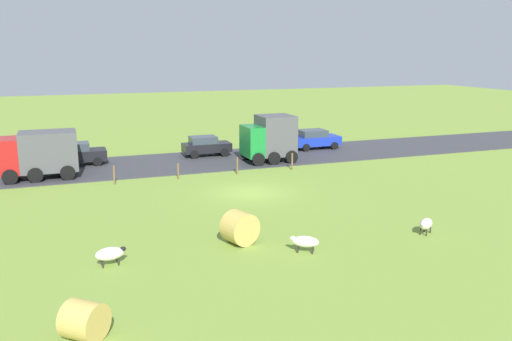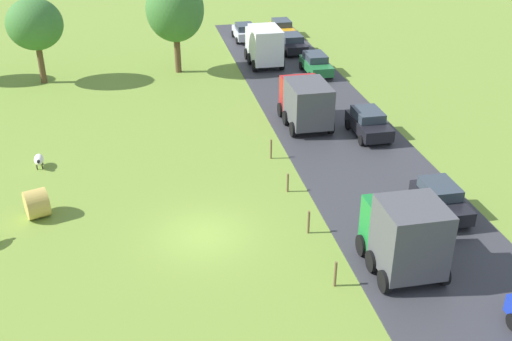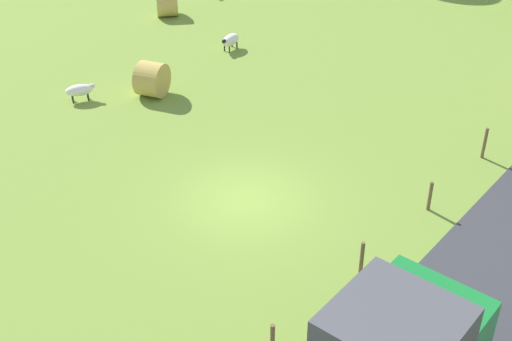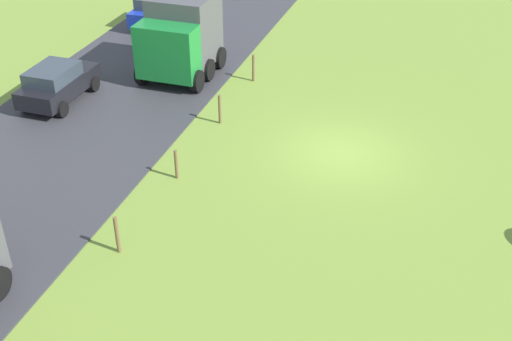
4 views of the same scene
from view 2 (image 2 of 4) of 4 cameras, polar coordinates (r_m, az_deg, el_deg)
ground_plane at (r=29.48m, az=-4.94°, el=-6.06°), size 160.00×160.00×0.00m
road_strip at (r=31.88m, az=13.38°, el=-3.92°), size 8.00×80.00×0.06m
sheep_0 at (r=37.57m, az=-19.67°, el=0.96°), size 0.63×1.25×0.75m
hay_bale_0 at (r=32.39m, az=-19.86°, el=-2.93°), size 1.49×1.74×1.47m
tree_0 at (r=50.92m, az=-20.02°, el=12.73°), size 4.28×4.28×6.69m
tree_1 at (r=50.93m, az=-7.60°, el=14.70°), size 4.68×4.68×7.82m
fence_post_0 at (r=26.09m, az=7.44°, el=-9.59°), size 0.12×0.12×1.22m
fence_post_1 at (r=29.33m, az=4.94°, el=-4.85°), size 0.12×0.12×1.21m
fence_post_2 at (r=32.81m, az=2.98°, el=-1.15°), size 0.12×0.12×1.08m
fence_post_3 at (r=36.37m, az=1.41°, el=2.02°), size 0.12×0.12×1.23m
truck_0 at (r=26.81m, az=13.77°, el=-5.80°), size 2.89×3.81×3.51m
truck_1 at (r=53.10m, az=0.78°, el=11.72°), size 2.68×4.85×3.33m
truck_2 at (r=40.61m, az=4.69°, el=6.46°), size 2.79×4.80×3.10m
car_0 at (r=62.70m, az=2.46°, el=13.23°), size 2.05×4.18×1.52m
car_2 at (r=31.94m, az=16.91°, el=-2.57°), size 1.96×3.81×1.59m
car_3 at (r=39.89m, az=10.50°, el=4.39°), size 2.10×4.02×1.65m
car_4 at (r=60.96m, az=-1.10°, el=12.88°), size 2.05×3.94×1.63m
car_5 at (r=57.15m, az=3.40°, el=11.82°), size 2.17×4.22×1.58m
car_6 at (r=51.31m, az=5.63°, el=9.93°), size 2.01×4.30×1.61m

